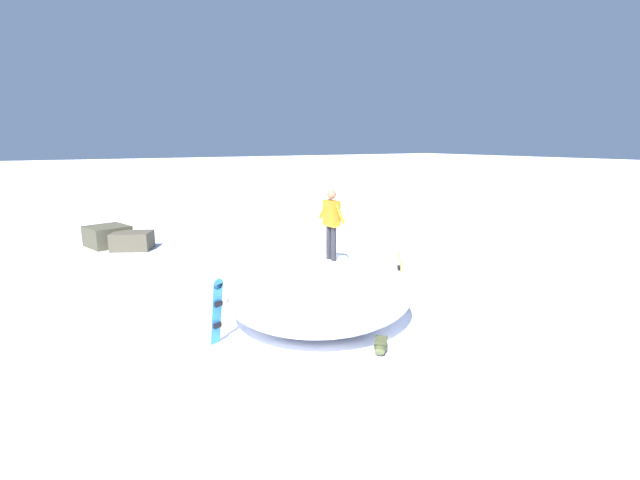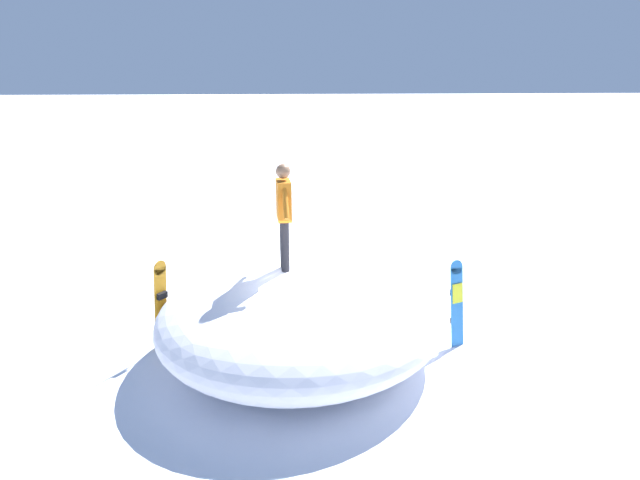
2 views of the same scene
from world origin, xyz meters
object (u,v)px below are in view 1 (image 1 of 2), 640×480
(snowboard_primary_upright, at_px, (217,311))
(backpack_near, at_px, (381,346))
(snowboarder_standing, at_px, (331,219))
(snowboard_secondary_upright, at_px, (400,275))

(snowboard_primary_upright, bearing_deg, backpack_near, -37.57)
(snowboarder_standing, distance_m, snowboard_primary_upright, 3.56)
(snowboard_primary_upright, xyz_separation_m, backpack_near, (2.90, -2.23, -0.66))
(snowboard_primary_upright, xyz_separation_m, snowboard_secondary_upright, (5.24, -0.14, 0.07))
(snowboarder_standing, xyz_separation_m, snowboard_secondary_upright, (2.17, -0.20, -1.73))
(snowboarder_standing, relative_size, snowboard_secondary_upright, 1.03)
(snowboard_secondary_upright, xyz_separation_m, backpack_near, (-2.34, -2.09, -0.73))
(backpack_near, bearing_deg, snowboard_primary_upright, 142.43)
(snowboard_primary_upright, distance_m, backpack_near, 3.72)
(snowboarder_standing, xyz_separation_m, backpack_near, (-0.17, -2.29, -2.46))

